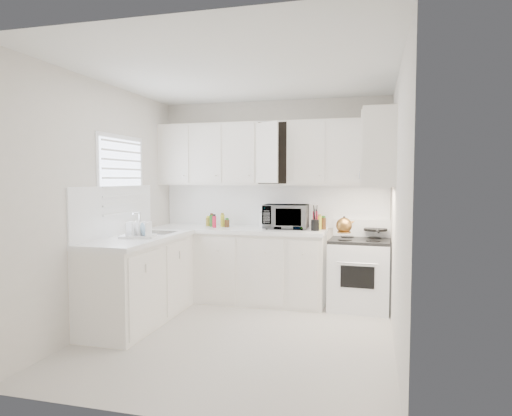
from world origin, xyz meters
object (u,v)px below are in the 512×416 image
(stove, at_px, (359,265))
(dish_rack, at_px, (138,229))
(tea_kettle, at_px, (344,224))
(utensil_crock, at_px, (315,217))
(rice_cooker, at_px, (268,219))
(microwave, at_px, (286,214))

(stove, xyz_separation_m, dish_rack, (-2.29, -1.20, 0.50))
(dish_rack, bearing_deg, tea_kettle, 12.22)
(stove, distance_m, utensil_crock, 0.78)
(rice_cooker, relative_size, dish_rack, 0.67)
(stove, xyz_separation_m, tea_kettle, (-0.18, -0.16, 0.50))
(rice_cooker, xyz_separation_m, utensil_crock, (0.62, -0.14, 0.04))
(tea_kettle, relative_size, dish_rack, 0.66)
(stove, height_order, dish_rack, dish_rack)
(tea_kettle, relative_size, rice_cooker, 0.98)
(tea_kettle, bearing_deg, microwave, 152.88)
(microwave, height_order, dish_rack, microwave)
(rice_cooker, relative_size, utensil_crock, 0.73)
(tea_kettle, xyz_separation_m, dish_rack, (-2.11, -1.04, 0.00))
(tea_kettle, height_order, microwave, microwave)
(microwave, bearing_deg, dish_rack, -139.49)
(stove, relative_size, dish_rack, 3.10)
(utensil_crock, bearing_deg, tea_kettle, -13.48)
(microwave, bearing_deg, stove, -6.88)
(utensil_crock, bearing_deg, microwave, 159.16)
(tea_kettle, distance_m, utensil_crock, 0.37)
(stove, bearing_deg, tea_kettle, -135.55)
(microwave, relative_size, rice_cooker, 2.34)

